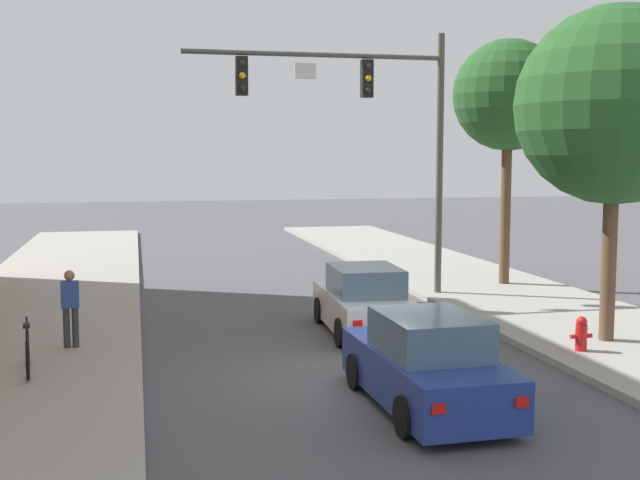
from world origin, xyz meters
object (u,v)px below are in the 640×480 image
at_px(pedestrian_sidewalk_left_walker, 70,305).
at_px(bicycle_leaning, 28,352).
at_px(street_tree_nearest, 615,106).
at_px(car_lead_white, 364,303).
at_px(car_following_blue, 426,365).
at_px(fire_hydrant, 581,334).
at_px(traffic_signal_mast, 369,112).
at_px(street_tree_second, 508,96).

bearing_deg(pedestrian_sidewalk_left_walker, bicycle_leaning, -108.61).
bearing_deg(street_tree_nearest, car_lead_white, 152.58).
height_order(car_following_blue, pedestrian_sidewalk_left_walker, pedestrian_sidewalk_left_walker).
bearing_deg(fire_hydrant, car_following_blue, -150.27).
relative_size(traffic_signal_mast, fire_hydrant, 10.42).
distance_m(car_lead_white, street_tree_second, 9.64).
height_order(traffic_signal_mast, car_lead_white, traffic_signal_mast).
bearing_deg(traffic_signal_mast, car_following_blue, -100.67).
bearing_deg(pedestrian_sidewalk_left_walker, traffic_signal_mast, 31.15).
distance_m(pedestrian_sidewalk_left_walker, fire_hydrant, 10.68).
distance_m(car_following_blue, pedestrian_sidewalk_left_walker, 7.91).
bearing_deg(bicycle_leaning, traffic_signal_mast, 38.01).
bearing_deg(car_following_blue, fire_hydrant, 29.73).
bearing_deg(bicycle_leaning, fire_hydrant, -3.95).
height_order(bicycle_leaning, street_tree_nearest, street_tree_nearest).
height_order(car_following_blue, bicycle_leaning, car_following_blue).
height_order(car_lead_white, car_following_blue, same).
xyz_separation_m(car_lead_white, bicycle_leaning, (-7.22, -2.49, -0.18)).
relative_size(bicycle_leaning, street_tree_nearest, 0.24).
distance_m(pedestrian_sidewalk_left_walker, street_tree_nearest, 12.28).
relative_size(traffic_signal_mast, car_following_blue, 1.76).
bearing_deg(bicycle_leaning, street_tree_nearest, -0.01).
distance_m(traffic_signal_mast, street_tree_nearest, 7.53).
distance_m(bicycle_leaning, fire_hydrant, 11.00).
bearing_deg(car_following_blue, car_lead_white, 84.43).
bearing_deg(traffic_signal_mast, car_lead_white, -107.37).
bearing_deg(car_lead_white, pedestrian_sidewalk_left_walker, -174.80).
height_order(traffic_signal_mast, car_following_blue, traffic_signal_mast).
height_order(pedestrian_sidewalk_left_walker, street_tree_nearest, street_tree_nearest).
bearing_deg(street_tree_second, street_tree_nearest, -99.46).
bearing_deg(bicycle_leaning, street_tree_second, 30.26).
relative_size(pedestrian_sidewalk_left_walker, street_tree_nearest, 0.23).
bearing_deg(fire_hydrant, street_tree_nearest, 35.48).
xyz_separation_m(car_following_blue, street_tree_nearest, (5.37, 3.21, 4.51)).
height_order(car_lead_white, bicycle_leaning, car_lead_white).
bearing_deg(traffic_signal_mast, street_tree_second, 13.05).
distance_m(car_following_blue, fire_hydrant, 4.96).
height_order(traffic_signal_mast, bicycle_leaning, traffic_signal_mast).
bearing_deg(street_tree_nearest, traffic_signal_mast, 117.75).
distance_m(car_lead_white, pedestrian_sidewalk_left_walker, 6.62).
xyz_separation_m(car_following_blue, bicycle_leaning, (-6.66, 3.22, -0.18)).
bearing_deg(fire_hydrant, street_tree_second, 74.56).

